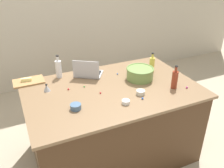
% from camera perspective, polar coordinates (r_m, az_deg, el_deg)
% --- Properties ---
extents(ground_plane, '(12.00, 12.00, 0.00)m').
position_cam_1_polar(ground_plane, '(3.10, 0.00, -15.70)').
color(ground_plane, '#B7A88E').
extents(wall_back, '(8.00, 0.10, 2.60)m').
position_cam_1_polar(wall_back, '(4.37, -12.27, 16.35)').
color(wall_back, beige).
rests_on(wall_back, ground).
extents(island_counter, '(1.82, 1.17, 0.90)m').
position_cam_1_polar(island_counter, '(2.80, 0.00, -9.03)').
color(island_counter, '#4C331E').
rests_on(island_counter, ground).
extents(laptop, '(0.38, 0.36, 0.22)m').
position_cam_1_polar(laptop, '(2.81, -5.72, 2.76)').
color(laptop, '#B7B7BC').
rests_on(laptop, island_counter).
extents(mixing_bowl_large, '(0.31, 0.31, 0.14)m').
position_cam_1_polar(mixing_bowl_large, '(2.74, 6.60, 2.55)').
color(mixing_bowl_large, '#72934C').
rests_on(mixing_bowl_large, island_counter).
extents(bottle_vinegar, '(0.07, 0.07, 0.27)m').
position_cam_1_polar(bottle_vinegar, '(2.81, -12.48, 3.57)').
color(bottle_vinegar, white).
rests_on(bottle_vinegar, island_counter).
extents(bottle_oil, '(0.06, 0.06, 0.24)m').
position_cam_1_polar(bottle_oil, '(2.92, 9.40, 4.58)').
color(bottle_oil, '#DBC64C').
rests_on(bottle_oil, island_counter).
extents(bottle_soy, '(0.06, 0.06, 0.25)m').
position_cam_1_polar(bottle_soy, '(2.60, 14.58, 1.12)').
color(bottle_soy, maroon).
rests_on(bottle_soy, island_counter).
extents(cutting_board, '(0.33, 0.21, 0.02)m').
position_cam_1_polar(cutting_board, '(2.83, -19.07, 0.58)').
color(cutting_board, '#AD7F4C').
rests_on(cutting_board, island_counter).
extents(butter_stick_left, '(0.11, 0.05, 0.04)m').
position_cam_1_polar(butter_stick_left, '(2.82, -19.54, 0.99)').
color(butter_stick_left, '#F4E58C').
rests_on(butter_stick_left, cutting_board).
extents(ramekin_small, '(0.10, 0.10, 0.05)m').
position_cam_1_polar(ramekin_small, '(2.23, -8.56, -5.30)').
color(ramekin_small, slate).
rests_on(ramekin_small, island_counter).
extents(ramekin_medium, '(0.09, 0.09, 0.04)m').
position_cam_1_polar(ramekin_medium, '(2.45, 6.75, -1.98)').
color(ramekin_medium, beige).
rests_on(ramekin_medium, island_counter).
extents(ramekin_wide, '(0.08, 0.08, 0.04)m').
position_cam_1_polar(ramekin_wide, '(2.29, 3.28, -4.25)').
color(ramekin_wide, white).
rests_on(ramekin_wide, island_counter).
extents(kitchen_timer, '(0.07, 0.07, 0.08)m').
position_cam_1_polar(kitchen_timer, '(2.58, -15.13, -0.87)').
color(kitchen_timer, '#B2B2B7').
rests_on(kitchen_timer, island_counter).
extents(candy_0, '(0.02, 0.02, 0.02)m').
position_cam_1_polar(candy_0, '(2.56, -10.24, -1.19)').
color(candy_0, red).
rests_on(candy_0, island_counter).
extents(candy_1, '(0.02, 0.02, 0.02)m').
position_cam_1_polar(candy_1, '(2.70, 5.65, 0.69)').
color(candy_1, orange).
rests_on(candy_1, island_counter).
extents(candy_2, '(0.01, 0.01, 0.01)m').
position_cam_1_polar(candy_2, '(2.72, 7.70, 0.83)').
color(candy_2, yellow).
rests_on(candy_2, island_counter).
extents(candy_3, '(0.02, 0.02, 0.02)m').
position_cam_1_polar(candy_3, '(2.46, -2.75, -2.10)').
color(candy_3, red).
rests_on(candy_3, island_counter).
extents(candy_4, '(0.01, 0.01, 0.01)m').
position_cam_1_polar(candy_4, '(2.59, -6.58, -0.61)').
color(candy_4, green).
rests_on(candy_4, island_counter).
extents(candy_5, '(0.02, 0.02, 0.02)m').
position_cam_1_polar(candy_5, '(2.67, 17.24, -0.79)').
color(candy_5, '#CC3399').
rests_on(candy_5, island_counter).
extents(candy_6, '(0.02, 0.02, 0.02)m').
position_cam_1_polar(candy_6, '(2.38, 7.21, -3.38)').
color(candy_6, blue).
rests_on(candy_6, island_counter).
extents(candy_7, '(0.02, 0.02, 0.02)m').
position_cam_1_polar(candy_7, '(2.85, 1.28, 2.40)').
color(candy_7, blue).
rests_on(candy_7, island_counter).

